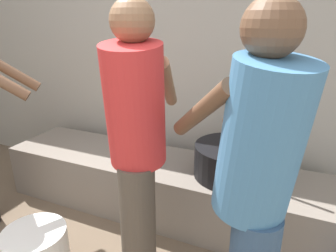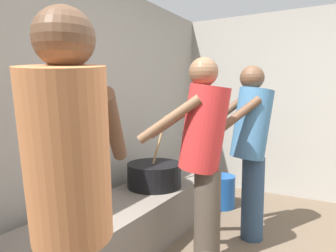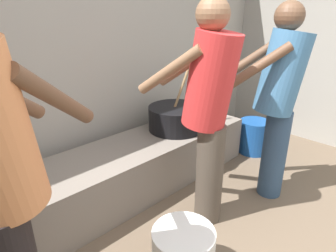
% 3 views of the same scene
% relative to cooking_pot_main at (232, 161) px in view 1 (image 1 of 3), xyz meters
% --- Properties ---
extents(block_enclosure_rear, '(5.31, 0.20, 2.37)m').
position_rel_cooking_pot_main_xyz_m(block_enclosure_rear, '(-0.75, 0.52, 0.64)').
color(block_enclosure_rear, '#9E998E').
rests_on(block_enclosure_rear, ground_plane).
extents(hearth_ledge, '(2.56, 0.60, 0.43)m').
position_rel_cooking_pot_main_xyz_m(hearth_ledge, '(-0.58, -0.00, -0.33)').
color(hearth_ledge, slate).
rests_on(hearth_ledge, ground_plane).
extents(cooking_pot_main, '(0.52, 0.52, 0.68)m').
position_rel_cooking_pot_main_xyz_m(cooking_pot_main, '(0.00, 0.00, 0.00)').
color(cooking_pot_main, black).
rests_on(cooking_pot_main, hearth_ledge).
extents(cook_in_red_shirt, '(0.50, 0.72, 1.59)m').
position_rel_cooking_pot_main_xyz_m(cook_in_red_shirt, '(-0.37, -0.67, 0.36)').
color(cook_in_red_shirt, '#4C4238').
rests_on(cook_in_red_shirt, ground_plane).
extents(cook_in_blue_shirt, '(0.69, 0.69, 1.57)m').
position_rel_cooking_pot_main_xyz_m(cook_in_blue_shirt, '(0.26, -0.85, 0.35)').
color(cook_in_blue_shirt, navy).
rests_on(cook_in_blue_shirt, ground_plane).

